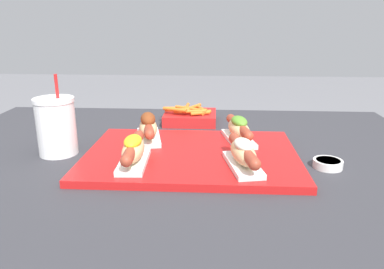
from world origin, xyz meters
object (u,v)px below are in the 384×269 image
at_px(serving_tray, 192,155).
at_px(drink_cup, 56,126).
at_px(hot_dog_2, 148,127).
at_px(sauce_bowl, 328,163).
at_px(hot_dog_3, 239,129).
at_px(fries_basket, 190,117).
at_px(hot_dog_0, 133,150).
at_px(hot_dog_1, 243,153).

relative_size(serving_tray, drink_cup, 2.53).
xyz_separation_m(serving_tray, hot_dog_2, (-0.12, 0.09, 0.04)).
relative_size(sauce_bowl, drink_cup, 0.33).
xyz_separation_m(hot_dog_2, drink_cup, (-0.22, -0.08, 0.02)).
relative_size(serving_tray, hot_dog_3, 2.71).
xyz_separation_m(hot_dog_3, fries_basket, (-0.15, 0.24, -0.03)).
bearing_deg(sauce_bowl, hot_dog_0, -174.03).
bearing_deg(sauce_bowl, serving_tray, 173.19).
bearing_deg(fries_basket, sauce_bowl, -46.91).
bearing_deg(sauce_bowl, hot_dog_3, 146.56).
height_order(hot_dog_1, hot_dog_3, hot_dog_3).
bearing_deg(hot_dog_1, sauce_bowl, 14.28).
bearing_deg(fries_basket, serving_tray, -85.69).
xyz_separation_m(sauce_bowl, drink_cup, (-0.68, 0.06, 0.06)).
distance_m(hot_dog_0, drink_cup, 0.24).
distance_m(serving_tray, hot_dog_3, 0.16).
bearing_deg(hot_dog_0, hot_dog_1, -1.05).
bearing_deg(hot_dog_3, sauce_bowl, -33.44).
bearing_deg(hot_dog_0, hot_dog_2, 88.87).
distance_m(hot_dog_1, drink_cup, 0.48).
height_order(hot_dog_3, drink_cup, drink_cup).
xyz_separation_m(hot_dog_0, fries_basket, (0.10, 0.42, -0.03)).
bearing_deg(drink_cup, hot_dog_0, -25.17).
bearing_deg(drink_cup, sauce_bowl, -4.74).
xyz_separation_m(hot_dog_0, hot_dog_1, (0.25, -0.00, -0.00)).
xyz_separation_m(hot_dog_0, hot_dog_2, (0.00, 0.18, 0.00)).
xyz_separation_m(drink_cup, fries_basket, (0.32, 0.32, -0.05)).
bearing_deg(fries_basket, hot_dog_0, -103.65).
xyz_separation_m(serving_tray, drink_cup, (-0.35, 0.02, 0.07)).
relative_size(hot_dog_0, fries_basket, 1.11).
bearing_deg(serving_tray, drink_cup, 177.20).
bearing_deg(hot_dog_1, hot_dog_3, 89.53).
bearing_deg(hot_dog_0, drink_cup, 154.83).
relative_size(serving_tray, hot_dog_0, 2.65).
distance_m(hot_dog_3, fries_basket, 0.29).
bearing_deg(hot_dog_0, sauce_bowl, 5.97).
xyz_separation_m(hot_dog_0, sauce_bowl, (0.46, 0.05, -0.04)).
relative_size(serving_tray, fries_basket, 2.94).
bearing_deg(sauce_bowl, fries_basket, 133.09).
distance_m(serving_tray, hot_dog_2, 0.16).
height_order(serving_tray, hot_dog_1, hot_dog_1).
bearing_deg(fries_basket, hot_dog_2, -112.22).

